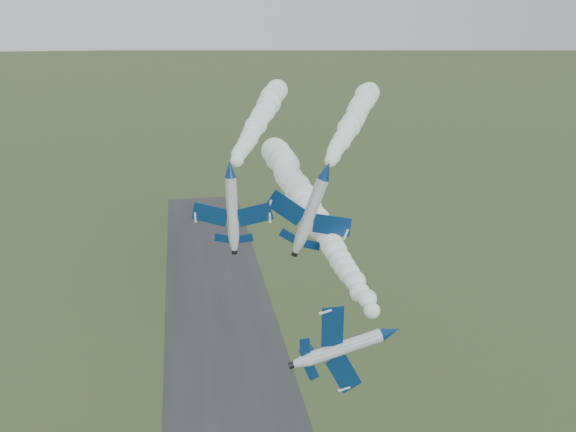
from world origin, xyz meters
name	(u,v)px	position (x,y,z in m)	size (l,w,h in m)	color
runway	(236,416)	(0.00, 30.00, 0.02)	(24.00, 260.00, 0.04)	#2E2F31
jet_lead	(391,332)	(13.48, -5.36, 33.33)	(3.47, 11.94, 9.60)	white
smoke_trail_jet_lead	(309,207)	(12.34, 30.82, 35.64)	(5.24, 67.02, 5.24)	white
jet_pair_left	(230,169)	(-0.65, 17.96, 45.29)	(10.65, 12.42, 3.11)	white
smoke_trail_jet_pair_left	(262,115)	(8.27, 54.49, 46.15)	(4.81, 68.82, 4.81)	white
jet_pair_right	(326,171)	(11.89, 18.09, 44.50)	(11.29, 13.80, 4.64)	white
smoke_trail_jet_pair_right	(354,118)	(25.58, 54.45, 45.13)	(5.00, 70.15, 5.00)	white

